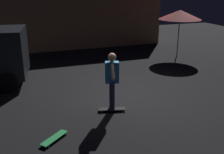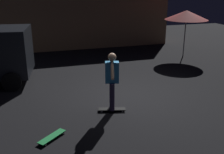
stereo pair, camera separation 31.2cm
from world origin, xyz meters
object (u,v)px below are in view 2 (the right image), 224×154
object	(u,v)px
patio_umbrella	(187,15)
skateboard_ridden	(112,109)
skateboard_spare	(52,137)
skater	(112,77)

from	to	relation	value
patio_umbrella	skateboard_ridden	world-z (taller)	patio_umbrella
skateboard_spare	skater	size ratio (longest dim) A/B	0.43
skateboard_ridden	skater	xyz separation A→B (m)	(0.00, -0.00, 0.98)
skateboard_spare	skater	bearing A→B (deg)	29.10
skateboard_ridden	skater	bearing A→B (deg)	-45.00
skater	patio_umbrella	bearing A→B (deg)	42.84
skateboard_ridden	skateboard_spare	world-z (taller)	same
patio_umbrella	skateboard_spare	bearing A→B (deg)	-140.20
skateboard_ridden	skateboard_spare	size ratio (longest dim) A/B	1.12
patio_umbrella	skater	bearing A→B (deg)	-137.16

